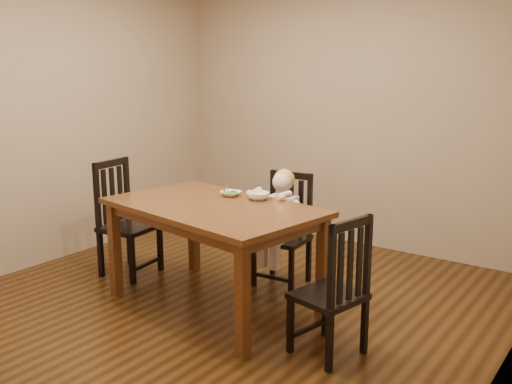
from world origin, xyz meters
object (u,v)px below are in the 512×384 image
Objects in this scene: dining_table at (213,217)px; chair_child at (284,231)px; bowl_veg at (258,196)px; bowl_peas at (231,194)px; chair_right at (334,290)px; toddler at (282,217)px; chair_left at (125,220)px.

dining_table is 1.84× the size of chair_child.
dining_table is 0.40m from bowl_veg.
chair_child reaches higher than bowl_peas.
bowl_veg is (0.25, 0.03, 0.01)m from bowl_peas.
chair_child is (0.17, 0.73, -0.26)m from dining_table.
dining_table is at bearing -77.49° from bowl_peas.
dining_table is 0.80m from chair_child.
bowl_peas is (-1.20, 0.47, 0.38)m from chair_right.
dining_table is at bearing 69.59° from toddler.
chair_left is 1.36m from bowl_veg.
bowl_peas is at bearing 51.25° from toddler.
bowl_peas is (-0.24, -0.43, 0.38)m from chair_child.
chair_child is at bearing 91.03° from bowl_veg.
chair_right reaches higher than toddler.
chair_right is (1.13, -0.17, -0.27)m from dining_table.
bowl_veg is (0.01, -0.40, 0.39)m from chair_child.
chair_left is 1.91× the size of toddler.
chair_child is 0.55m from bowl_veg.
chair_right reaches higher than bowl_peas.
chair_left is at bearing 174.92° from dining_table.
toddler is at bearing 75.33° from dining_table.
chair_child is 5.25× the size of bowl_veg.
toddler reaches higher than bowl_peas.
chair_child is 0.62m from bowl_peas.
chair_child is 1.78× the size of toddler.
chair_child is 0.93× the size of chair_left.
chair_child is at bearing 109.45° from chair_left.
toddler is at bearing 56.98° from bowl_peas.
chair_right is 1.34m from bowl_peas.
bowl_veg is at bearing 84.65° from toddler.
chair_left is at bearing -169.70° from bowl_veg.
toddler is at bearing 90.38° from bowl_veg.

